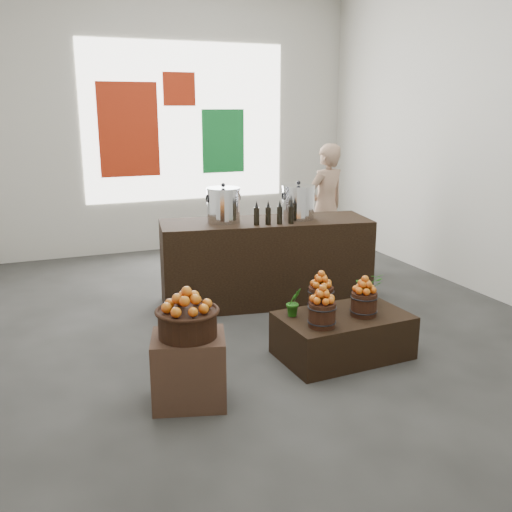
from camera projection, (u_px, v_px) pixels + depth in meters
name	position (u px, v px, depth m)	size (l,w,h in m)	color
ground	(250.00, 320.00, 6.18)	(7.00, 7.00, 0.00)	#3B3B38
back_wall	(167.00, 123.00, 8.80)	(6.00, 0.04, 4.00)	#B6B4A8
back_opening	(186.00, 122.00, 8.89)	(3.20, 0.02, 2.40)	white
deco_red_left	(129.00, 130.00, 8.59)	(0.90, 0.04, 1.40)	#A0230C
deco_green_right	(223.00, 141.00, 9.18)	(0.70, 0.04, 1.00)	#116F2A
deco_red_upper	(179.00, 89.00, 8.72)	(0.50, 0.04, 0.50)	#A0230C
crate	(189.00, 369.00, 4.41)	(0.56, 0.46, 0.56)	#523426
wicker_basket	(188.00, 323.00, 4.31)	(0.45, 0.45, 0.20)	black
apples_in_basket	(187.00, 299.00, 4.26)	(0.35, 0.35, 0.19)	#A20505
display_table	(343.00, 335.00, 5.26)	(1.17, 0.72, 0.40)	black
apple_bucket_front_left	(322.00, 315.00, 4.90)	(0.23, 0.23, 0.22)	#34190E
apples_in_bucket_front_left	(323.00, 294.00, 4.86)	(0.18, 0.18, 0.16)	#A20505
apple_bucket_front_right	(364.00, 304.00, 5.16)	(0.23, 0.23, 0.22)	#34190E
apples_in_bucket_front_right	(365.00, 285.00, 5.12)	(0.18, 0.18, 0.16)	#A20505
apple_bucket_rear	(321.00, 298.00, 5.32)	(0.23, 0.23, 0.22)	#34190E
apples_in_bucket_rear	(321.00, 279.00, 5.28)	(0.18, 0.18, 0.16)	#A20505
herb_garnish_right	(368.00, 288.00, 5.49)	(0.27, 0.24, 0.30)	#1E5F14
herb_garnish_left	(294.00, 302.00, 5.15)	(0.14, 0.12, 0.26)	#1E5F14
counter	(266.00, 262.00, 6.66)	(2.40, 0.76, 0.98)	black
stock_pot_left	(223.00, 206.00, 6.38)	(0.37, 0.37, 0.37)	silver
stock_pot_center	(298.00, 203.00, 6.57)	(0.37, 0.37, 0.37)	silver
oil_cruets	(271.00, 212.00, 6.27)	(0.35, 0.07, 0.27)	black
shopper	(326.00, 207.00, 8.00)	(0.64, 0.42, 1.76)	#927159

